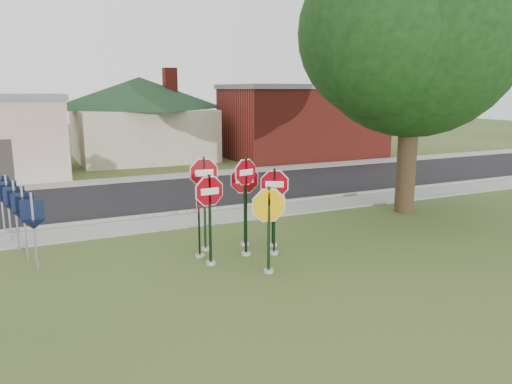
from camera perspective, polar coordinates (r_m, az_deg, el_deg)
name	(u,v)px	position (r m, az deg, el deg)	size (l,w,h in m)	color
ground	(263,273)	(12.38, 0.85, -9.28)	(120.00, 120.00, 0.00)	#36521E
sidewalk_near	(193,220)	(17.25, -7.23, -3.21)	(60.00, 1.60, 0.06)	gray
road	(159,196)	(21.47, -10.98, -0.41)	(60.00, 7.00, 0.04)	black
sidewalk_far	(137,179)	(25.58, -13.40, 1.43)	(60.00, 1.60, 0.06)	gray
curb	(184,213)	(18.17, -8.22, -2.34)	(60.00, 0.20, 0.14)	gray
stop_sign_center	(246,194)	(13.24, -1.18, -0.18)	(0.94, 0.29, 2.77)	#A6A49C
stop_sign_yellow	(269,218)	(12.03, 1.47, -3.03)	(1.14, 0.24, 2.27)	#A6A49C
stop_sign_left	(210,207)	(12.60, -5.31, -1.76)	(1.06, 0.24, 2.46)	#A6A49C
stop_sign_right	(274,200)	(13.36, 2.11, -0.89)	(0.95, 0.49, 2.48)	#A6A49C
stop_sign_back_right	(245,193)	(14.11, -1.31, -0.13)	(1.09, 0.27, 2.49)	#A6A49C
stop_sign_back_left	(204,190)	(13.72, -5.93, 0.28)	(1.09, 0.24, 2.75)	#A6A49C
stop_sign_far_right	(273,201)	(14.09, 1.98, -1.04)	(0.36, 1.12, 2.20)	#A6A49C
stop_sign_far_left	(199,210)	(13.22, -6.56, -2.05)	(0.45, 0.97, 2.18)	#A6A49C
route_sign_row	(15,208)	(15.22, -25.80, -1.67)	(1.43, 4.63, 2.00)	#59595E
building_house	(140,102)	(33.16, -13.10, 10.00)	(11.60, 11.60, 6.20)	beige
building_brick	(303,120)	(33.63, 5.40, 8.14)	(10.20, 6.20, 4.75)	maroon
oak_tree	(415,27)	(18.87, 17.69, 17.50)	(11.16, 10.56, 10.31)	#302015
bg_tree_right	(359,76)	(45.38, 11.70, 12.86)	(5.60, 5.60, 8.40)	#302015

